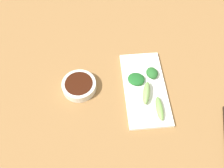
{
  "coord_description": "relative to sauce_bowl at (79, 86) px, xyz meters",
  "views": [
    {
      "loc": [
        -0.07,
        -0.42,
        0.76
      ],
      "look_at": [
        -0.03,
        0.02,
        0.05
      ],
      "focal_mm": 39.84,
      "sensor_mm": 36.0,
      "label": 1
    }
  ],
  "objects": [
    {
      "name": "broccoli_stalk_3",
      "position": [
        0.22,
        -0.06,
        0.01
      ],
      "size": [
        0.04,
        0.09,
        0.03
      ],
      "primitive_type": "ellipsoid",
      "rotation": [
        0.0,
        0.0,
        -0.25
      ],
      "color": "#769E53",
      "rests_on": "serving_plate"
    },
    {
      "name": "serving_plate",
      "position": [
        0.23,
        -0.02,
        -0.01
      ],
      "size": [
        0.14,
        0.3,
        0.01
      ],
      "primitive_type": "cube",
      "color": "white",
      "rests_on": "tabletop"
    },
    {
      "name": "tabletop",
      "position": [
        0.14,
        -0.04,
        -0.03
      ],
      "size": [
        2.1,
        2.1,
        0.02
      ],
      "primitive_type": "cube",
      "color": "olive",
      "rests_on": "ground"
    },
    {
      "name": "sauce_bowl",
      "position": [
        0.0,
        0.0,
        0.0
      ],
      "size": [
        0.12,
        0.12,
        0.03
      ],
      "color": "silver",
      "rests_on": "tabletop"
    },
    {
      "name": "broccoli_leafy_1",
      "position": [
        0.26,
        0.03,
        0.01
      ],
      "size": [
        0.05,
        0.05,
        0.02
      ],
      "primitive_type": "ellipsoid",
      "rotation": [
        0.0,
        0.0,
        0.16
      ],
      "color": "#235C24",
      "rests_on": "serving_plate"
    },
    {
      "name": "broccoli_leafy_2",
      "position": [
        0.2,
        0.01,
        0.0
      ],
      "size": [
        0.07,
        0.07,
        0.02
      ],
      "primitive_type": "ellipsoid",
      "rotation": [
        0.0,
        0.0,
        -0.3
      ],
      "color": "#1B5921",
      "rests_on": "serving_plate"
    },
    {
      "name": "broccoli_stalk_0",
      "position": [
        0.26,
        -0.11,
        0.01
      ],
      "size": [
        0.02,
        0.09,
        0.02
      ],
      "primitive_type": "ellipsoid",
      "rotation": [
        0.0,
        0.0,
        -0.01
      ],
      "color": "#70A14D",
      "rests_on": "serving_plate"
    }
  ]
}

